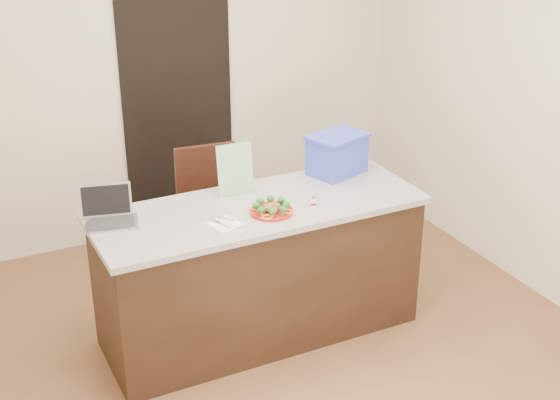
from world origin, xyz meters
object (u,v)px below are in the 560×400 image
island (259,270)px  blue_box (337,154)px  laptop (109,212)px  napkin (225,224)px  yogurt_bottle (313,203)px  plate (271,211)px  chair (213,207)px

island → blue_box: bearing=19.0°
laptop → napkin: bearing=-16.0°
island → blue_box: size_ratio=4.67×
yogurt_bottle → blue_box: bearing=45.5°
island → plate: plate is taller
napkin → chair: (0.30, 0.96, -0.35)m
island → laptop: (-0.88, 0.19, 0.52)m
island → plate: size_ratio=7.79×
napkin → blue_box: size_ratio=0.38×
plate → yogurt_bottle: yogurt_bottle is taller
yogurt_bottle → napkin: bearing=178.3°
napkin → laptop: 0.69m
island → yogurt_bottle: (0.29, -0.17, 0.49)m
yogurt_bottle → blue_box: 0.59m
blue_box → chair: size_ratio=0.44×
napkin → yogurt_bottle: yogurt_bottle is taller
yogurt_bottle → laptop: bearing=162.8°
napkin → chair: size_ratio=0.17×
plate → napkin: plate is taller
laptop → blue_box: (1.57, 0.05, 0.08)m
yogurt_bottle → chair: (-0.28, 0.98, -0.38)m
laptop → chair: laptop is taller
laptop → plate: bearing=-5.3°
yogurt_bottle → laptop: (-1.17, 0.36, 0.03)m
yogurt_bottle → blue_box: blue_box is taller
island → laptop: 1.04m
island → chair: 0.81m
chair → laptop: bearing=-139.1°
laptop → chair: bearing=49.1°
chair → napkin: bearing=-101.1°
napkin → laptop: size_ratio=0.49×
island → laptop: laptop is taller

